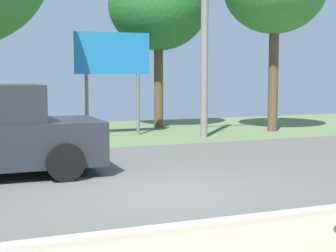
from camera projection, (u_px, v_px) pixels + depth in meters
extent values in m
cube|color=#565451|center=(135.00, 177.00, 10.77)|extent=(40.00, 8.00, 0.10)
cube|color=#5C7547|center=(66.00, 135.00, 18.17)|extent=(40.00, 8.00, 0.10)
cube|color=#B2AD9E|center=(224.00, 223.00, 7.06)|extent=(40.00, 0.24, 0.10)
cube|color=#2D3842|center=(39.00, 106.00, 10.74)|extent=(0.10, 1.70, 0.77)
cylinder|color=black|center=(50.00, 148.00, 11.89)|extent=(0.76, 0.28, 0.76)
cylinder|color=black|center=(65.00, 162.00, 10.04)|extent=(0.76, 0.28, 0.76)
cylinder|color=gray|center=(204.00, 44.00, 16.86)|extent=(0.24, 0.24, 6.18)
cylinder|color=slate|center=(87.00, 104.00, 17.12)|extent=(0.12, 0.12, 2.20)
cylinder|color=slate|center=(138.00, 103.00, 17.78)|extent=(0.12, 0.12, 2.20)
cube|color=#1E72B2|center=(112.00, 53.00, 17.28)|extent=(2.60, 0.10, 1.40)
cylinder|color=brown|center=(273.00, 76.00, 18.80)|extent=(0.36, 0.36, 4.07)
cylinder|color=brown|center=(159.00, 83.00, 20.11)|extent=(0.36, 0.36, 3.55)
ellipsoid|color=#286B2D|center=(158.00, 5.00, 19.81)|extent=(3.88, 3.88, 3.53)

